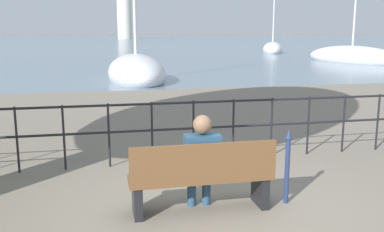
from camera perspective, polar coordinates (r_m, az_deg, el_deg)
name	(u,v)px	position (r m, az deg, el deg)	size (l,w,h in m)	color
ground_plane	(201,210)	(5.45, 1.14, -12.37)	(1000.00, 1000.00, 0.00)	gray
harbor_water	(101,38)	(166.15, -12.03, 10.17)	(600.00, 300.00, 0.01)	slate
park_bench	(202,178)	(5.23, 1.32, -8.30)	(1.76, 0.45, 0.90)	brown
seated_person_left	(202,158)	(5.23, 1.30, -5.56)	(0.43, 0.35, 1.20)	navy
promenade_railing	(173,123)	(7.11, -2.56, -0.88)	(13.37, 0.04, 1.05)	black
closed_umbrella	(287,163)	(5.60, 12.61, -6.08)	(0.09, 0.09, 0.97)	navy
sailboat_1	(136,72)	(19.49, -7.46, 5.82)	(2.79, 5.87, 11.67)	silver
sailboat_2	(273,49)	(46.11, 10.69, 8.72)	(3.63, 5.48, 8.51)	white
sailboat_3	(352,57)	(33.79, 20.52, 7.37)	(4.74, 8.32, 8.20)	white
harbor_lighthouse	(124,11)	(143.05, -9.02, 13.61)	(4.60, 4.60, 18.53)	silver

